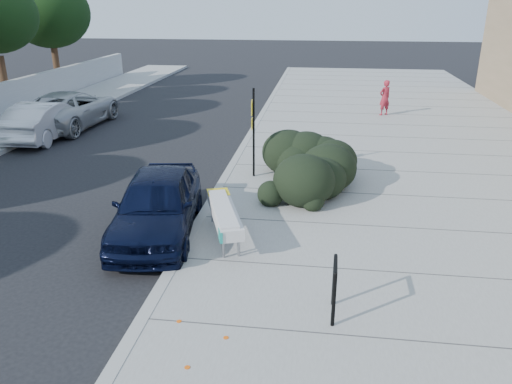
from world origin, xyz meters
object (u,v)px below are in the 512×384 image
Objects in this scene: bench at (224,213)px; suv_silver at (70,109)px; sign_post at (253,127)px; sedan_navy at (157,204)px; bike_rack at (334,284)px; wagon_silver at (45,120)px; pedestrian at (385,98)px.

suv_silver is (-8.24, 9.57, 0.03)m from bench.
sign_post reaches higher than sedan_navy.
bench is 0.94× the size of sign_post.
bike_rack is at bearing -67.34° from bench.
bike_rack is 6.90m from sign_post.
sign_post reaches higher than wagon_silver.
suv_silver is (-8.28, 5.58, -0.84)m from sign_post.
suv_silver is at bearing 118.02° from sedan_navy.
sedan_navy is at bearing -117.66° from sign_post.
sedan_navy is (-1.58, -3.69, -0.86)m from sign_post.
sign_post is 0.59× the size of wagon_silver.
suv_silver is at bearing 141.67° from sign_post.
sedan_navy reaches higher than bike_rack.
wagon_silver is at bearing 124.58° from sedan_navy.
suv_silver reaches higher than bike_rack.
bike_rack is (2.23, -2.49, 0.01)m from bench.
sign_post is 9.09m from wagon_silver.
sign_post is 0.47× the size of suv_silver.
sign_post is 10.02m from suv_silver.
bench is at bearing 133.10° from bike_rack.
suv_silver is 13.20m from pedestrian.
pedestrian is (6.09, 12.51, 0.20)m from sedan_navy.
wagon_silver is at bearing 151.89° from sign_post.
pedestrian is (4.56, 12.83, 0.20)m from bench.
sign_post reaches higher than suv_silver.
pedestrian reaches higher than bike_rack.
bench is 12.63m from suv_silver.
suv_silver is 3.48× the size of pedestrian.
pedestrian is at bearing -163.80° from suv_silver.
bench is 2.52× the size of bike_rack.
sedan_navy reaches higher than wagon_silver.
pedestrian is at bearing 82.56° from bike_rack.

